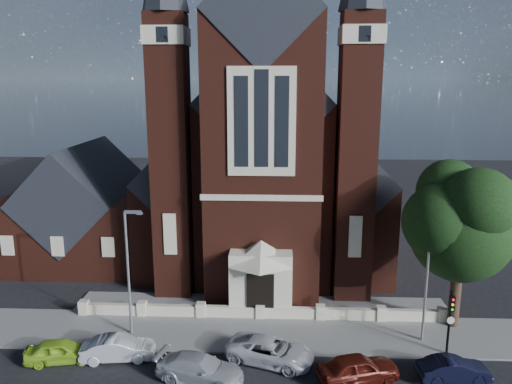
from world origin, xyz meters
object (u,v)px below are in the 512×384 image
Objects in this scene: car_silver_a at (118,348)px; car_silver_b at (200,368)px; parish_hall at (86,213)px; traffic_signal at (450,315)px; car_navy at (454,369)px; church at (267,159)px; street_lamp_left at (129,266)px; street_tree at (465,225)px; car_white_suv at (270,351)px; street_lamp_right at (429,271)px; car_dark_red at (358,368)px; car_lime_van at (60,351)px.

car_silver_b is (4.99, -1.79, 0.01)m from car_silver_a.
traffic_signal is (27.00, -15.57, -1.43)m from parish_hall.
church is at bearing 19.64° from car_navy.
parish_hall is 16.18m from street_lamp_left.
street_tree reaches higher than traffic_signal.
car_silver_b is 0.95× the size of car_white_suv.
traffic_signal is 10.49m from car_white_suv.
traffic_signal reaches higher than car_silver_a.
parish_hall reaches higher than car_silver_a.
street_lamp_left reaches higher than car_silver_b.
car_navy is at bearing -34.14° from parish_hall.
parish_hall is at bearing 156.74° from street_tree.
car_silver_a reaches higher than car_navy.
parish_hall is 3.22× the size of car_navy.
street_tree is 17.92m from car_silver_b.
traffic_signal is (0.91, -1.57, -2.02)m from street_lamp_right.
street_lamp_right is 18.67m from car_silver_a.
car_silver_a is at bearing 65.32° from car_dark_red.
street_tree is 2.59× the size of car_silver_a.
street_tree is 1.32× the size of street_lamp_left.
car_silver_a is (-18.95, -1.23, -1.90)m from traffic_signal.
street_lamp_left reaches higher than car_navy.
parish_hall is 22.96m from car_silver_b.
church is 8.72× the size of traffic_signal.
car_silver_a is 0.87× the size of car_silver_b.
parish_hall is at bearing 120.02° from street_lamp_left.
street_lamp_left is 1.96× the size of car_silver_a.
traffic_signal is 19.09m from car_silver_a.
car_white_suv is (11.90, 0.48, 0.04)m from car_lime_van.
street_lamp_right is 1.62× the size of car_white_suv.
street_tree is at bearing -55.05° from car_silver_b.
street_tree is 21.95m from car_silver_a.
street_tree reaches higher than street_lamp_right.
street_lamp_left is 2.11× the size of car_lime_van.
street_tree is at bearing -50.85° from car_white_suv.
car_silver_a is 18.53m from car_navy.
car_white_suv reaches higher than car_lime_van.
car_silver_a is at bearing -167.61° from street_tree.
street_lamp_right reaches higher than car_lime_van.
traffic_signal is (11.00, -20.52, -5.60)m from church.
street_tree is at bearing 64.05° from traffic_signal.
car_navy is (10.54, -22.93, -7.56)m from church.
church is at bearing 118.04° from street_lamp_right.
car_silver_b is 1.25× the size of car_navy.
car_lime_van is at bearing -175.88° from traffic_signal.
car_silver_a is (-0.04, -2.81, -3.92)m from street_lamp_left.
car_dark_red is at bearing 88.59° from car_navy.
car_white_suv is at bearing -98.12° from car_silver_a.
traffic_signal is (-1.60, -3.28, -4.38)m from street_tree.
street_lamp_right reaches higher than traffic_signal.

